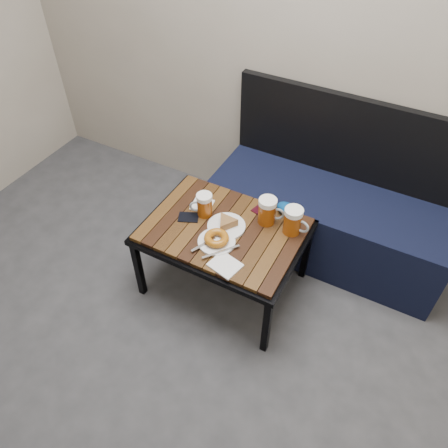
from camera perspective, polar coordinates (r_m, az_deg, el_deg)
The scene contains 13 objects.
room_shell at distance 1.01m, azimuth -12.90°, elevation 23.75°, with size 4.00×4.00×4.00m.
bench at distance 2.72m, azimuth 13.47°, elevation 1.07°, with size 1.40×0.50×0.95m.
cafe_table at distance 2.32m, azimuth 0.00°, elevation -1.26°, with size 0.84×0.62×0.47m.
beer_mug_left at distance 2.32m, azimuth -2.63°, elevation 2.52°, with size 0.13×0.11×0.14m.
beer_mug_centre at distance 2.28m, azimuth 5.72°, elevation 1.70°, with size 0.15×0.12×0.15m.
beer_mug_right at distance 2.24m, azimuth 9.03°, elevation 0.40°, with size 0.14×0.10×0.15m.
plate_pie at distance 2.28m, azimuth 0.31°, elevation -0.02°, with size 0.20×0.20×0.06m.
plate_bagel at distance 2.20m, azimuth -0.99°, elevation -2.06°, with size 0.22×0.23×0.05m.
napkin_left at distance 2.41m, azimuth -2.87°, elevation 2.52°, with size 0.13×0.15×0.01m.
napkin_right at distance 2.11m, azimuth 0.15°, elevation -5.39°, with size 0.17×0.15×0.01m.
passport_navy at distance 2.35m, azimuth -4.67°, elevation 0.89°, with size 0.08×0.11×0.01m, color black.
passport_burgundy at distance 2.40m, azimuth 5.05°, elevation 1.99°, with size 0.08×0.11×0.01m, color black.
knit_pouch at distance 2.37m, azimuth 8.28°, elevation 1.90°, with size 0.13×0.08×0.06m, color navy.
Camera 1 is at (0.62, -0.22, 2.10)m, focal length 35.00 mm.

